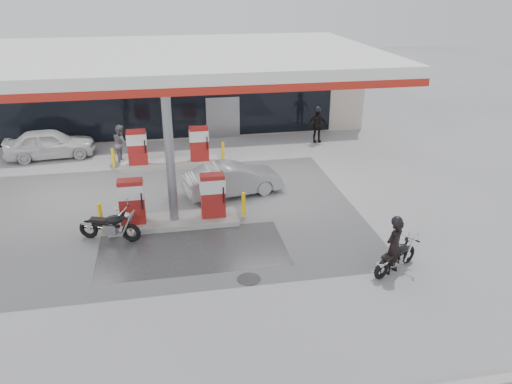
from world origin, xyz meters
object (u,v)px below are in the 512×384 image
pump_island_near (173,205)px  main_motorcycle (396,257)px  pump_island_far (169,151)px  biker_walking (317,125)px  parked_car_left (77,124)px  parked_car_right (307,114)px  hatchback_silver (233,179)px  biker_main (394,247)px  parked_motorcycle (110,227)px  attendant (121,143)px  sedan_white (50,143)px

pump_island_near → main_motorcycle: size_ratio=2.95×
pump_island_near → pump_island_far: (0.00, 6.00, 0.00)m
pump_island_far → biker_walking: 8.06m
parked_car_left → parked_car_right: 13.19m
hatchback_silver → parked_car_right: 11.42m
pump_island_far → biker_main: bearing=-59.1°
pump_island_far → parked_car_left: bearing=129.2°
pump_island_near → hatchback_silver: size_ratio=1.31×
main_motorcycle → hatchback_silver: size_ratio=0.44×
parked_motorcycle → parked_car_left: parked_car_left is taller
pump_island_near → hatchback_silver: bearing=42.2°
biker_main → parked_motorcycle: 9.09m
attendant → hatchback_silver: attendant is taller
pump_island_near → attendant: (-2.18, 7.00, 0.18)m
sedan_white → biker_walking: 13.36m
pump_island_near → parked_car_right: bearing=55.3°
sedan_white → biker_main: bearing=-142.5°
pump_island_near → main_motorcycle: 7.71m
biker_main → parked_car_left: size_ratio=0.44×
parked_car_left → sedan_white: bearing=-174.8°
pump_island_far → parked_motorcycle: 7.13m
parked_car_left → biker_walking: size_ratio=2.19×
main_motorcycle → parked_car_right: parked_car_right is taller
sedan_white → pump_island_far: bearing=-117.1°
main_motorcycle → attendant: size_ratio=0.98×
biker_main → biker_walking: bearing=-126.3°
main_motorcycle → parked_motorcycle: parked_motorcycle is taller
main_motorcycle → hatchback_silver: 7.62m
biker_main → sedan_white: biker_main is taller
main_motorcycle → parked_car_left: size_ratio=0.44×
parked_motorcycle → parked_car_left: bearing=122.3°
biker_main → parked_motorcycle: (-8.34, 3.59, -0.38)m
parked_motorcycle → attendant: (-0.07, 7.81, 0.40)m
pump_island_far → parked_car_right: 10.24m
main_motorcycle → attendant: 14.20m
sedan_white → pump_island_near: bearing=-151.3°
parked_motorcycle → hatchback_silver: (4.54, 3.01, 0.15)m
parked_car_left → parked_motorcycle: bearing=-151.9°
parked_car_right → main_motorcycle: bearing=168.1°
pump_island_far → attendant: pump_island_far is taller
hatchback_silver → biker_main: bearing=-161.5°
biker_main → parked_car_right: 16.54m
main_motorcycle → parked_car_left: (-11.29, 16.30, 0.13)m
parked_motorcycle → parked_car_left: 13.11m
attendant → sedan_white: bearing=54.6°
pump_island_far → biker_main: 12.13m
pump_island_far → parked_car_right: size_ratio=1.34×
hatchback_silver → parked_car_left: 12.23m
parked_car_right → parked_car_left: bearing=84.8°
parked_car_right → parked_motorcycle: bearing=135.7°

